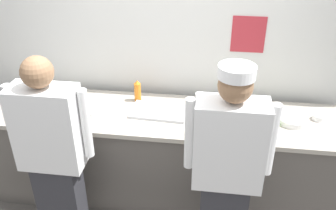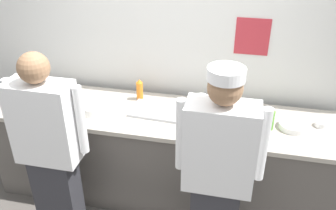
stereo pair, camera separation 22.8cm
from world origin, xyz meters
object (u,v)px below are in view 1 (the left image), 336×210
(chef_near_left, at_px, (53,155))
(sheet_tray, at_px, (159,111))
(squeeze_bottle_secondary, at_px, (271,114))
(squeeze_bottle_spare, at_px, (241,121))
(chefs_knife, at_px, (242,111))
(plate_stack_front, at_px, (91,111))
(squeeze_bottle_primary, at_px, (138,91))
(ramekin_yellow_sauce, at_px, (210,110))
(chef_center, at_px, (227,171))
(deli_cup, at_px, (200,99))
(ramekin_red_sauce, at_px, (318,117))
(mixing_bowl_steel, at_px, (38,100))
(plate_stack_rear, at_px, (292,120))
(ramekin_orange_sauce, at_px, (212,124))

(chef_near_left, distance_m, sheet_tray, 0.98)
(squeeze_bottle_secondary, distance_m, squeeze_bottle_spare, 0.29)
(sheet_tray, bearing_deg, chefs_knife, 9.58)
(plate_stack_front, height_order, squeeze_bottle_primary, squeeze_bottle_primary)
(chef_near_left, bearing_deg, ramekin_yellow_sauce, 33.24)
(chef_center, height_order, deli_cup, chef_center)
(plate_stack_front, xyz_separation_m, sheet_tray, (0.58, 0.12, -0.02))
(chef_near_left, height_order, ramekin_red_sauce, chef_near_left)
(squeeze_bottle_spare, xyz_separation_m, ramekin_red_sauce, (0.67, 0.28, -0.07))
(mixing_bowl_steel, bearing_deg, ramekin_yellow_sauce, 4.27)
(mixing_bowl_steel, xyz_separation_m, squeeze_bottle_primary, (0.87, 0.25, 0.03))
(mixing_bowl_steel, distance_m, ramekin_yellow_sauce, 1.56)
(sheet_tray, height_order, deli_cup, deli_cup)
(ramekin_yellow_sauce, relative_size, chefs_knife, 0.34)
(chef_center, height_order, plate_stack_rear, chef_center)
(sheet_tray, bearing_deg, ramekin_red_sauce, 2.74)
(chef_center, bearing_deg, plate_stack_rear, 51.87)
(ramekin_red_sauce, xyz_separation_m, ramekin_yellow_sauce, (-0.92, -0.00, -0.00))
(chefs_knife, bearing_deg, mixing_bowl_steel, -174.58)
(mixing_bowl_steel, distance_m, deli_cup, 1.47)
(plate_stack_front, distance_m, plate_stack_rear, 1.73)
(plate_stack_rear, bearing_deg, ramekin_red_sauce, 18.55)
(ramekin_yellow_sauce, relative_size, ramekin_orange_sauce, 1.04)
(chef_near_left, height_order, deli_cup, chef_near_left)
(squeeze_bottle_spare, height_order, ramekin_orange_sauce, squeeze_bottle_spare)
(mixing_bowl_steel, height_order, squeeze_bottle_secondary, squeeze_bottle_secondary)
(chef_near_left, xyz_separation_m, squeeze_bottle_primary, (0.46, 0.88, 0.13))
(chef_near_left, bearing_deg, ramekin_orange_sauce, 24.10)
(squeeze_bottle_primary, xyz_separation_m, ramekin_red_sauce, (1.61, -0.13, -0.08))
(squeeze_bottle_secondary, relative_size, ramekin_red_sauce, 2.14)
(sheet_tray, bearing_deg, squeeze_bottle_spare, -16.85)
(squeeze_bottle_primary, relative_size, deli_cup, 1.91)
(chefs_knife, bearing_deg, ramekin_orange_sauce, -132.05)
(chef_near_left, bearing_deg, sheet_tray, 44.56)
(plate_stack_rear, relative_size, squeeze_bottle_primary, 1.14)
(plate_stack_front, height_order, sheet_tray, plate_stack_front)
(plate_stack_rear, bearing_deg, chef_near_left, -159.85)
(chef_near_left, distance_m, squeeze_bottle_primary, 1.01)
(sheet_tray, distance_m, ramekin_red_sauce, 1.37)
(chefs_knife, bearing_deg, chef_near_left, -150.44)
(ramekin_red_sauce, height_order, ramekin_yellow_sauce, ramekin_red_sauce)
(chef_center, xyz_separation_m, plate_stack_front, (-1.18, 0.60, 0.04))
(chef_near_left, height_order, squeeze_bottle_secondary, chef_near_left)
(chef_near_left, distance_m, ramekin_orange_sauce, 1.28)
(chef_near_left, height_order, plate_stack_front, chef_near_left)
(chef_center, distance_m, ramekin_yellow_sauce, 0.79)
(mixing_bowl_steel, bearing_deg, plate_stack_rear, 1.02)
(squeeze_bottle_primary, height_order, ramekin_orange_sauce, squeeze_bottle_primary)
(chef_center, xyz_separation_m, ramekin_yellow_sauce, (-0.14, 0.78, 0.03))
(plate_stack_front, relative_size, squeeze_bottle_secondary, 1.15)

